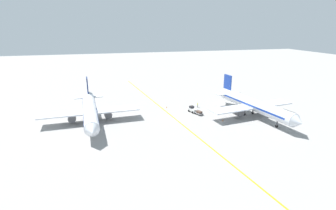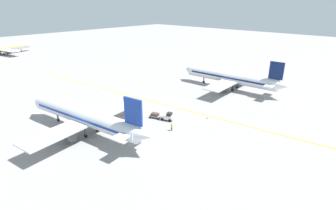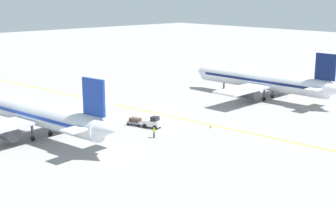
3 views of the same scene
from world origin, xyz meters
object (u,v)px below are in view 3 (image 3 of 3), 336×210
Objects in this scene: airplane_adjacent_stand at (263,81)px; traffic_cone_by_wingtip at (211,126)px; traffic_cone_near_nose at (315,104)px; airplane_at_gate at (34,113)px; traffic_cone_mid_apron at (88,121)px; baggage_cart_trailing at (135,121)px; ground_crew_worker at (154,132)px; baggage_tug_white at (152,123)px.

airplane_adjacent_stand is 64.57× the size of traffic_cone_by_wingtip.
traffic_cone_near_nose is at bearing -79.95° from airplane_adjacent_stand.
airplane_at_gate reaches higher than traffic_cone_mid_apron.
traffic_cone_mid_apron is 20.99m from traffic_cone_by_wingtip.
airplane_at_gate is 1.00× the size of airplane_adjacent_stand.
airplane_adjacent_stand is at bearing 100.05° from traffic_cone_near_nose.
baggage_cart_trailing is 7.75m from ground_crew_worker.
airplane_at_gate reaches higher than baggage_cart_trailing.
airplane_at_gate is 16.48m from baggage_cart_trailing.
airplane_at_gate is 10.67× the size of baggage_tug_white.
traffic_cone_near_nose is at bearing -16.70° from baggage_tug_white.
traffic_cone_by_wingtip is at bearing -33.08° from airplane_at_gate.
ground_crew_worker is (-34.97, -5.48, -2.80)m from airplane_adjacent_stand.
baggage_tug_white is 1.98× the size of ground_crew_worker.
airplane_adjacent_stand is 11.95m from traffic_cone_near_nose.
traffic_cone_mid_apron is at bearing 8.59° from airplane_at_gate.
ground_crew_worker is at bearing 171.10° from traffic_cone_near_nose.
ground_crew_worker is (12.94, -12.86, -2.80)m from airplane_at_gate.
baggage_tug_white is at bearing 136.44° from traffic_cone_by_wingtip.
airplane_adjacent_stand is at bearing -13.55° from traffic_cone_mid_apron.
traffic_cone_near_nose is (33.55, -10.07, -0.63)m from baggage_tug_white.
airplane_adjacent_stand is at bearing -3.35° from baggage_cart_trailing.
ground_crew_worker reaches higher than traffic_cone_near_nose.
airplane_adjacent_stand is 10.68× the size of baggage_tug_white.
traffic_cone_near_nose is 1.00× the size of traffic_cone_by_wingtip.
traffic_cone_near_nose is (36.97, -5.79, -0.63)m from ground_crew_worker.
ground_crew_worker is 14.66m from traffic_cone_mid_apron.
ground_crew_worker is at bearing -128.62° from baggage_tug_white.
traffic_cone_mid_apron is 1.00× the size of traffic_cone_by_wingtip.
traffic_cone_near_nose is 26.88m from traffic_cone_by_wingtip.
baggage_tug_white reaches higher than ground_crew_worker.
ground_crew_worker is at bearing -80.89° from traffic_cone_mid_apron.
airplane_at_gate reaches higher than traffic_cone_near_nose.
ground_crew_worker is 37.43m from traffic_cone_near_nose.
traffic_cone_by_wingtip is at bearing -12.50° from ground_crew_worker.
baggage_cart_trailing reaches higher than traffic_cone_mid_apron.
airplane_adjacent_stand reaches higher than traffic_cone_near_nose.
baggage_cart_trailing is at bearing 159.16° from traffic_cone_near_nose.
ground_crew_worker reaches higher than traffic_cone_mid_apron.
traffic_cone_mid_apron is (10.62, 1.60, -3.43)m from airplane_at_gate.
baggage_cart_trailing is at bearing -56.67° from traffic_cone_mid_apron.
baggage_tug_white is at bearing 51.38° from ground_crew_worker.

